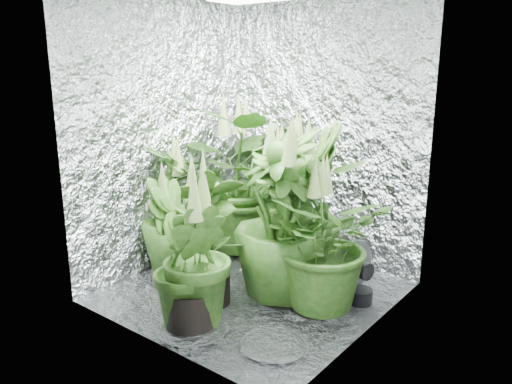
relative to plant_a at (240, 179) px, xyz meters
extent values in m
plane|color=silver|center=(0.54, -0.52, -0.58)|extent=(1.60, 1.60, 0.00)
cube|color=silver|center=(0.54, 0.28, 0.42)|extent=(1.60, 0.02, 2.00)
cube|color=silver|center=(0.54, -1.32, 0.42)|extent=(1.60, 0.02, 2.00)
cube|color=silver|center=(-0.26, -0.52, 0.42)|extent=(0.02, 1.60, 2.00)
cube|color=silver|center=(1.34, -0.52, 0.42)|extent=(0.02, 1.60, 2.00)
cylinder|color=black|center=(0.00, 0.00, -0.44)|extent=(0.32, 0.32, 0.28)
cylinder|color=#4C3215|center=(0.00, 0.00, -0.31)|extent=(0.29, 0.29, 0.03)
imported|color=#11420E|center=(0.00, 0.00, 0.01)|extent=(1.08, 1.08, 1.11)
cone|color=olive|center=(0.00, 0.00, 0.50)|extent=(0.10, 0.10, 0.28)
cylinder|color=black|center=(0.46, -0.06, -0.45)|extent=(0.29, 0.29, 0.26)
cylinder|color=#4C3215|center=(0.46, -0.06, -0.34)|extent=(0.26, 0.26, 0.03)
imported|color=#11420E|center=(0.46, -0.06, -0.08)|extent=(0.66, 0.66, 0.94)
cone|color=olive|center=(0.46, -0.06, 0.33)|extent=(0.09, 0.09, 0.26)
cylinder|color=black|center=(0.71, -0.21, -0.45)|extent=(0.29, 0.29, 0.26)
cylinder|color=#4C3215|center=(0.71, -0.21, -0.34)|extent=(0.26, 0.26, 0.03)
imported|color=#11420E|center=(0.71, -0.21, -0.02)|extent=(0.63, 0.63, 1.05)
cone|color=olive|center=(0.71, -0.21, 0.44)|extent=(0.09, 0.09, 0.26)
cylinder|color=black|center=(-0.06, -0.61, -0.45)|extent=(0.27, 0.27, 0.25)
cylinder|color=#4C3215|center=(-0.06, -0.61, -0.35)|extent=(0.25, 0.25, 0.03)
imported|color=#11420E|center=(-0.06, -0.61, -0.11)|extent=(0.61, 0.61, 0.88)
cone|color=olive|center=(-0.06, -0.61, 0.27)|extent=(0.09, 0.09, 0.25)
cylinder|color=black|center=(0.98, -0.48, -0.46)|extent=(0.26, 0.26, 0.23)
cylinder|color=#4C3215|center=(0.98, -0.48, -0.36)|extent=(0.24, 0.24, 0.03)
imported|color=#11420E|center=(0.98, -0.48, -0.13)|extent=(0.91, 0.91, 0.85)
cone|color=olive|center=(0.98, -0.48, 0.24)|extent=(0.08, 0.08, 0.23)
cylinder|color=black|center=(0.42, -0.81, -0.46)|extent=(0.27, 0.27, 0.24)
cylinder|color=#4C3215|center=(0.42, -0.81, -0.35)|extent=(0.25, 0.25, 0.03)
imported|color=#11420E|center=(0.42, -0.81, -0.13)|extent=(0.62, 0.62, 0.84)
cone|color=olive|center=(0.42, -0.81, 0.24)|extent=(0.09, 0.09, 0.24)
cylinder|color=black|center=(0.58, -1.12, -0.45)|extent=(0.28, 0.28, 0.25)
cylinder|color=#4C3215|center=(0.58, -1.12, -0.34)|extent=(0.26, 0.26, 0.03)
imported|color=#11420E|center=(0.58, -1.12, -0.12)|extent=(0.55, 0.55, 0.85)
cone|color=olive|center=(0.58, -1.12, 0.24)|extent=(0.09, 0.09, 0.25)
cylinder|color=black|center=(0.72, -0.48, -0.44)|extent=(0.31, 0.31, 0.28)
cylinder|color=#4C3215|center=(0.72, -0.48, -0.31)|extent=(0.29, 0.29, 0.03)
imported|color=#11420E|center=(0.72, -0.48, -0.02)|extent=(0.81, 0.81, 1.04)
cone|color=olive|center=(0.72, -0.48, 0.43)|extent=(0.10, 0.10, 0.28)
cylinder|color=black|center=(1.15, -0.23, -0.53)|extent=(0.15, 0.15, 0.09)
cylinder|color=black|center=(1.15, -0.23, -0.36)|extent=(0.13, 0.13, 0.11)
cylinder|color=#4C4C51|center=(1.09, -0.22, -0.36)|extent=(0.09, 0.32, 0.33)
torus|color=#4C4C51|center=(1.09, -0.22, -0.36)|extent=(0.09, 0.33, 0.34)
cube|color=white|center=(0.64, -1.15, -0.28)|extent=(0.06, 0.05, 0.09)
camera|label=1|loc=(2.39, -2.85, 0.85)|focal=35.00mm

